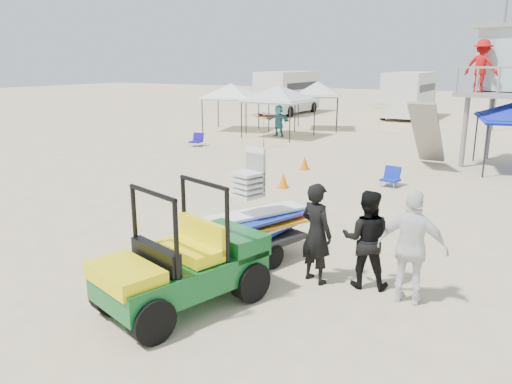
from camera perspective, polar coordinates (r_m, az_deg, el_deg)
The scene contains 19 objects.
ground at distance 8.86m, azimuth -12.80°, elevation -12.06°, with size 140.00×140.00×0.00m, color beige.
utility_cart at distance 8.18m, azimuth -8.79°, elevation -6.94°, with size 2.05×2.94×2.03m.
surf_trailer at distance 10.03m, azimuth -0.45°, elevation -3.38°, with size 1.78×2.50×2.03m.
man_left at distance 9.10m, azimuth 6.90°, elevation -4.70°, with size 0.68×0.45×1.86m, color black.
man_mid at distance 9.07m, azimuth 12.49°, elevation -5.28°, with size 0.87×0.68×1.78m, color black.
man_right at distance 8.63m, azimuth 17.42°, elevation -6.11°, with size 1.14×0.47×1.94m, color white.
canopy_white_a at distance 27.13m, azimuth 2.63°, elevation 11.77°, with size 3.15×3.15×3.15m.
canopy_white_b at distance 29.78m, azimuth -2.87°, elevation 12.00°, with size 3.37×3.37×3.14m.
canopy_white_c at distance 30.41m, azimuth 7.05°, elevation 12.16°, with size 3.30×3.30×3.25m.
umbrella_a at distance 23.71m, azimuth 0.82°, elevation 7.17°, with size 1.89×1.93×1.73m, color red.
umbrella_b at distance 28.97m, azimuth 13.87°, elevation 8.19°, with size 1.99×2.03×1.82m, color #EFFB16.
cone_near at distance 16.06m, azimuth 3.13°, elevation 1.34°, with size 0.34×0.34×0.50m, color orange.
cone_far at distance 18.90m, azimuth 5.58°, elevation 3.31°, with size 0.34×0.34×0.50m, color orange.
beach_chair_a at distance 24.39m, azimuth -6.77°, elevation 5.96°, with size 0.61×0.66×0.64m.
beach_chair_b at distance 16.88m, azimuth 15.20°, elevation 1.72°, with size 0.62×0.66×0.64m.
rv_far_left at distance 39.85m, azimuth 3.68°, elevation 11.49°, with size 2.64×6.80×3.25m.
rv_mid_left at distance 38.26m, azimuth 17.13°, elevation 10.76°, with size 2.65×6.50×3.25m.
light_pole_left at distance 32.85m, azimuth 26.09°, elevation 13.28°, with size 0.14×0.14×8.00m, color slate.
distant_beachgoers at distance 25.87m, azimuth 17.14°, elevation 7.08°, with size 18.59×10.90×1.72m.
Camera 1 is at (5.49, -5.75, 3.92)m, focal length 35.00 mm.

